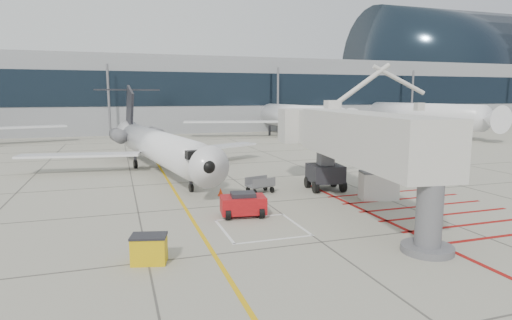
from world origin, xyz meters
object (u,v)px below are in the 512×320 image
object	(u,v)px
jet_bridge	(364,147)
pushback_tug	(243,204)
regional_jet	(164,131)
spill_bin	(149,249)

from	to	relation	value
jet_bridge	pushback_tug	distance (m)	7.77
jet_bridge	pushback_tug	xyz separation A→B (m)	(-6.96, 1.33, -3.19)
regional_jet	pushback_tug	bearing A→B (deg)	-87.45
regional_jet	jet_bridge	distance (m)	18.27
pushback_tug	spill_bin	size ratio (longest dim) A/B	1.81
pushback_tug	spill_bin	world-z (taller)	pushback_tug
regional_jet	jet_bridge	world-z (taller)	jet_bridge
regional_jet	pushback_tug	world-z (taller)	regional_jet
jet_bridge	regional_jet	bearing A→B (deg)	129.55
regional_jet	pushback_tug	xyz separation A→B (m)	(2.90, -14.05, -3.17)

